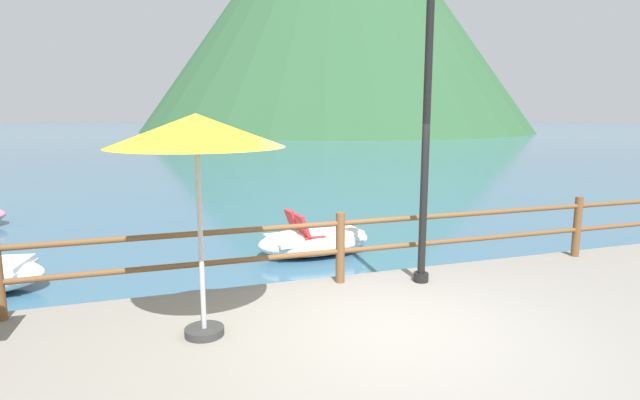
# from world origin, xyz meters

# --- Properties ---
(ground_plane) EXTENTS (200.00, 200.00, 0.00)m
(ground_plane) POSITION_xyz_m (0.00, 40.00, 0.00)
(ground_plane) COLOR #38607A
(dock_railing) EXTENTS (23.92, 0.12, 0.95)m
(dock_railing) POSITION_xyz_m (0.00, 1.55, 0.98)
(dock_railing) COLOR brown
(dock_railing) RESTS_ON promenade_dock
(lamp_post) EXTENTS (0.28, 0.28, 4.26)m
(lamp_post) POSITION_xyz_m (1.04, 1.23, 2.96)
(lamp_post) COLOR black
(lamp_post) RESTS_ON promenade_dock
(beach_umbrella) EXTENTS (1.70, 1.70, 2.24)m
(beach_umbrella) POSITION_xyz_m (-1.89, 0.45, 2.45)
(beach_umbrella) COLOR #B2B2B7
(beach_umbrella) RESTS_ON promenade_dock
(pedal_boat_2) EXTENTS (2.30, 1.46, 0.84)m
(pedal_boat_2) POSITION_xyz_m (0.53, 4.32, 0.26)
(pedal_boat_2) COLOR white
(pedal_boat_2) RESTS_ON ground
(cliff_headland) EXTENTS (53.37, 53.37, 36.79)m
(cliff_headland) POSITION_xyz_m (21.30, 65.40, 17.27)
(cliff_headland) COLOR #2D5633
(cliff_headland) RESTS_ON ground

